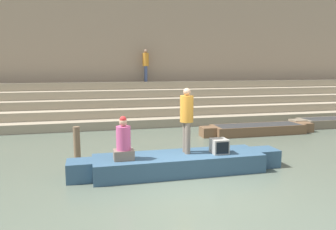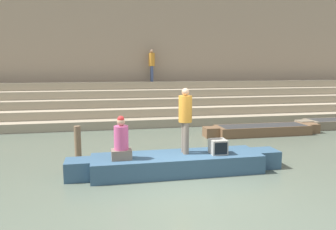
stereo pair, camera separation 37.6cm
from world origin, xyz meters
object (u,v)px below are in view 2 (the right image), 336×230
(rowboat_main, at_px, (177,163))
(person_standing, at_px, (185,116))
(tv_set, at_px, (218,147))
(person_rowing, at_px, (121,142))
(moored_boat_shore, at_px, (262,130))
(mooring_post, at_px, (78,143))
(person_on_steps, at_px, (152,63))

(rowboat_main, xyz_separation_m, person_standing, (0.25, 0.12, 1.25))
(rowboat_main, bearing_deg, tv_set, -6.49)
(rowboat_main, bearing_deg, person_rowing, -174.67)
(moored_boat_shore, height_order, mooring_post, mooring_post)
(tv_set, height_order, moored_boat_shore, tv_set)
(moored_boat_shore, bearing_deg, tv_set, -128.78)
(tv_set, distance_m, person_on_steps, 10.22)
(person_rowing, distance_m, mooring_post, 2.27)
(rowboat_main, xyz_separation_m, person_rowing, (-1.48, -0.13, 0.67))
(mooring_post, bearing_deg, rowboat_main, -33.22)
(tv_set, bearing_deg, person_standing, 171.55)
(tv_set, bearing_deg, rowboat_main, -179.03)
(person_standing, relative_size, mooring_post, 1.69)
(rowboat_main, height_order, person_on_steps, person_on_steps)
(moored_boat_shore, xyz_separation_m, person_on_steps, (-3.78, 5.73, 2.81))
(person_standing, xyz_separation_m, mooring_post, (-2.94, 1.64, -0.99))
(person_on_steps, bearing_deg, mooring_post, -121.95)
(rowboat_main, bearing_deg, person_on_steps, 85.49)
(person_on_steps, bearing_deg, person_standing, -101.76)
(tv_set, bearing_deg, person_on_steps, 99.41)
(person_standing, height_order, moored_boat_shore, person_standing)
(tv_set, xyz_separation_m, person_on_steps, (-0.25, 9.94, 2.34))
(person_rowing, relative_size, person_on_steps, 0.63)
(tv_set, relative_size, person_on_steps, 0.25)
(mooring_post, relative_size, person_on_steps, 0.59)
(person_rowing, bearing_deg, rowboat_main, -0.42)
(rowboat_main, xyz_separation_m, moored_boat_shore, (4.64, 4.08, -0.05))
(mooring_post, bearing_deg, person_on_steps, 66.22)
(person_standing, distance_m, tv_set, 1.22)
(rowboat_main, distance_m, person_standing, 1.28)
(person_standing, xyz_separation_m, tv_set, (0.86, -0.25, -0.82))
(person_rowing, bearing_deg, moored_boat_shore, 29.23)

